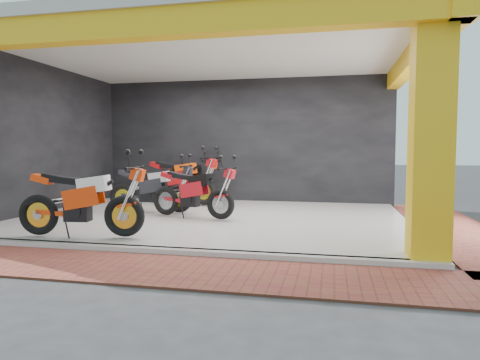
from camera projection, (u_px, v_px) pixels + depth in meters
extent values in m
plane|color=#2D2D30|center=(181.00, 240.00, 7.25)|extent=(80.00, 80.00, 0.00)
cube|color=white|center=(213.00, 219.00, 9.20)|extent=(8.00, 6.00, 0.10)
cube|color=beige|center=(213.00, 51.00, 8.95)|extent=(8.40, 6.40, 0.20)
cube|color=black|center=(243.00, 142.00, 12.10)|extent=(8.20, 0.20, 3.50)
cube|color=black|center=(43.00, 140.00, 9.94)|extent=(0.20, 6.20, 3.50)
cube|color=yellow|center=(431.00, 133.00, 5.61)|extent=(0.50, 0.50, 3.50)
cube|color=yellow|center=(155.00, 24.00, 6.05)|extent=(8.40, 0.30, 0.40)
cube|color=yellow|center=(415.00, 57.00, 8.13)|extent=(0.30, 6.40, 0.40)
cube|color=white|center=(157.00, 251.00, 6.25)|extent=(8.00, 0.20, 0.10)
cube|color=brown|center=(133.00, 267.00, 5.50)|extent=(9.00, 1.40, 0.03)
cube|color=brown|center=(454.00, 229.00, 8.19)|extent=(1.40, 7.00, 0.03)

